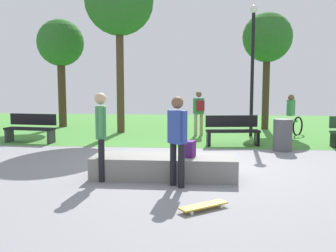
% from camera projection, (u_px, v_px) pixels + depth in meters
% --- Properties ---
extents(ground_plane, '(28.00, 28.00, 0.00)m').
position_uv_depth(ground_plane, '(178.00, 165.00, 8.89)').
color(ground_plane, gray).
extents(grass_lawn, '(26.60, 11.68, 0.01)m').
position_uv_depth(grass_lawn, '(190.00, 126.00, 16.97)').
color(grass_lawn, '#478C38').
rests_on(grass_lawn, ground_plane).
extents(concrete_ledge, '(2.88, 0.92, 0.44)m').
position_uv_depth(concrete_ledge, '(164.00, 167.00, 7.71)').
color(concrete_ledge, gray).
rests_on(concrete_ledge, ground_plane).
extents(backpack_on_ledge, '(0.27, 0.32, 0.32)m').
position_uv_depth(backpack_on_ledge, '(189.00, 149.00, 7.59)').
color(backpack_on_ledge, '#4C1E66').
rests_on(backpack_on_ledge, concrete_ledge).
extents(skater_performing_trick, '(0.37, 0.37, 1.65)m').
position_uv_depth(skater_performing_trick, '(177.00, 135.00, 6.95)').
color(skater_performing_trick, black).
rests_on(skater_performing_trick, ground_plane).
extents(skater_watching, '(0.27, 0.42, 1.71)m').
position_uv_depth(skater_watching, '(101.00, 130.00, 7.39)').
color(skater_watching, black).
rests_on(skater_watching, ground_plane).
extents(skateboard_by_ledge, '(0.75, 0.65, 0.08)m').
position_uv_depth(skateboard_by_ledge, '(204.00, 206.00, 5.75)').
color(skateboard_by_ledge, gold).
rests_on(skateboard_by_ledge, ground_plane).
extents(park_bench_far_right, '(1.65, 0.67, 0.91)m').
position_uv_depth(park_bench_far_right, '(232.00, 130.00, 11.63)').
color(park_bench_far_right, black).
rests_on(park_bench_far_right, ground_plane).
extents(park_bench_near_path, '(1.64, 0.65, 0.91)m').
position_uv_depth(park_bench_near_path, '(31.00, 127.00, 12.21)').
color(park_bench_near_path, black).
rests_on(park_bench_near_path, ground_plane).
extents(tree_young_birch, '(1.98, 1.98, 4.70)m').
position_uv_depth(tree_young_birch, '(267.00, 39.00, 15.35)').
color(tree_young_birch, '#42301E').
rests_on(tree_young_birch, grass_lawn).
extents(tree_tall_oak, '(1.97, 1.97, 4.57)m').
position_uv_depth(tree_tall_oak, '(61.00, 45.00, 16.24)').
color(tree_tall_oak, '#42301E').
rests_on(tree_tall_oak, grass_lawn).
extents(tree_broad_elm, '(2.56, 2.56, 6.21)m').
position_uv_depth(tree_broad_elm, '(119.00, 2.00, 14.17)').
color(tree_broad_elm, '#4C3823').
rests_on(tree_broad_elm, grass_lawn).
extents(lamp_post, '(0.28, 0.28, 4.56)m').
position_uv_depth(lamp_post, '(253.00, 58.00, 13.34)').
color(lamp_post, black).
rests_on(lamp_post, ground_plane).
extents(trash_bin, '(0.52, 0.52, 0.90)m').
position_uv_depth(trash_bin, '(283.00, 135.00, 10.70)').
color(trash_bin, '#4C4C51').
rests_on(trash_bin, ground_plane).
extents(pedestrian_with_backpack, '(0.41, 0.42, 1.60)m').
position_uv_depth(pedestrian_with_backpack, '(199.00, 109.00, 13.72)').
color(pedestrian_with_backpack, tan).
rests_on(pedestrian_with_backpack, ground_plane).
extents(cyclist_on_bicycle, '(1.22, 1.43, 1.52)m').
position_uv_depth(cyclist_on_bicycle, '(290.00, 119.00, 13.44)').
color(cyclist_on_bicycle, black).
rests_on(cyclist_on_bicycle, ground_plane).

